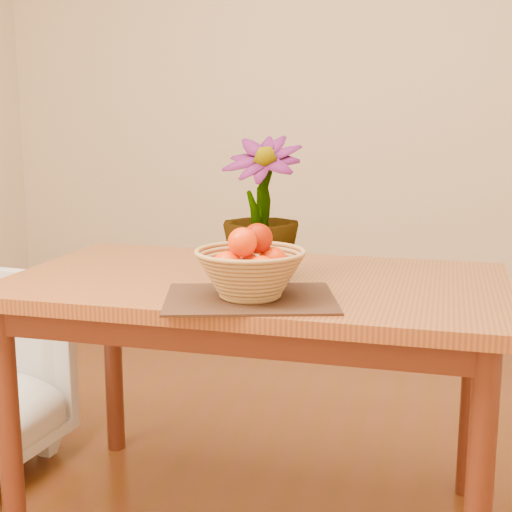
# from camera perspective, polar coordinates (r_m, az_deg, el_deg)

# --- Properties ---
(wall_back) EXTENTS (4.00, 0.02, 2.70)m
(wall_back) POSITION_cam_1_polar(r_m,az_deg,el_deg) (3.90, 7.63, 13.10)
(wall_back) COLOR beige
(wall_back) RESTS_ON floor
(table) EXTENTS (1.40, 0.80, 0.75)m
(table) POSITION_cam_1_polar(r_m,az_deg,el_deg) (2.05, 0.01, -4.14)
(table) COLOR brown
(table) RESTS_ON floor
(placemat) EXTENTS (0.50, 0.43, 0.01)m
(placemat) POSITION_cam_1_polar(r_m,az_deg,el_deg) (1.79, -0.46, -3.42)
(placemat) COLOR #361F13
(placemat) RESTS_ON table
(wicker_basket) EXTENTS (0.28, 0.28, 0.11)m
(wicker_basket) POSITION_cam_1_polar(r_m,az_deg,el_deg) (1.77, -0.47, -1.56)
(wicker_basket) COLOR #AA8447
(wicker_basket) RESTS_ON placemat
(orange_pile) EXTENTS (0.17, 0.16, 0.14)m
(orange_pile) POSITION_cam_1_polar(r_m,az_deg,el_deg) (1.77, -0.37, 0.14)
(orange_pile) COLOR #EA3103
(orange_pile) RESTS_ON wicker_basket
(potted_plant) EXTENTS (0.23, 0.23, 0.40)m
(potted_plant) POSITION_cam_1_polar(r_m,az_deg,el_deg) (1.99, 0.41, 3.83)
(potted_plant) COLOR #144012
(potted_plant) RESTS_ON table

